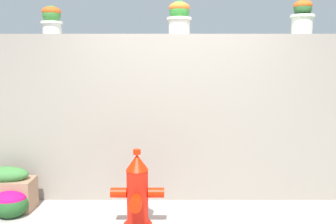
# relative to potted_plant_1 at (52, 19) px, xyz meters

# --- Properties ---
(stone_wall) EXTENTS (6.78, 0.34, 2.03)m
(stone_wall) POSITION_rel_potted_plant_1_xyz_m (1.54, -0.04, -1.21)
(stone_wall) COLOR gray
(stone_wall) RESTS_ON ground
(potted_plant_1) EXTENTS (0.26, 0.26, 0.35)m
(potted_plant_1) POSITION_rel_potted_plant_1_xyz_m (0.00, 0.00, 0.00)
(potted_plant_1) COLOR silver
(potted_plant_1) RESTS_ON stone_wall
(potted_plant_2) EXTENTS (0.30, 0.30, 0.39)m
(potted_plant_2) POSITION_rel_potted_plant_1_xyz_m (1.55, -0.07, 0.02)
(potted_plant_2) COLOR beige
(potted_plant_2) RESTS_ON stone_wall
(potted_plant_3) EXTENTS (0.29, 0.29, 0.42)m
(potted_plant_3) POSITION_rel_potted_plant_1_xyz_m (3.04, -0.02, 0.03)
(potted_plant_3) COLOR silver
(potted_plant_3) RESTS_ON stone_wall
(fire_hydrant) EXTENTS (0.55, 0.44, 0.83)m
(fire_hydrant) POSITION_rel_potted_plant_1_xyz_m (1.10, -0.93, -1.85)
(fire_hydrant) COLOR red
(fire_hydrant) RESTS_ON ground
(flower_bush_left) EXTENTS (0.38, 0.35, 0.30)m
(flower_bush_left) POSITION_rel_potted_plant_1_xyz_m (-0.34, -0.66, -2.07)
(flower_bush_left) COLOR #245826
(flower_bush_left) RESTS_ON ground
(planter_box) EXTENTS (0.63, 0.30, 0.51)m
(planter_box) POSITION_rel_potted_plant_1_xyz_m (-0.46, -0.49, -1.98)
(planter_box) COLOR #997457
(planter_box) RESTS_ON ground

